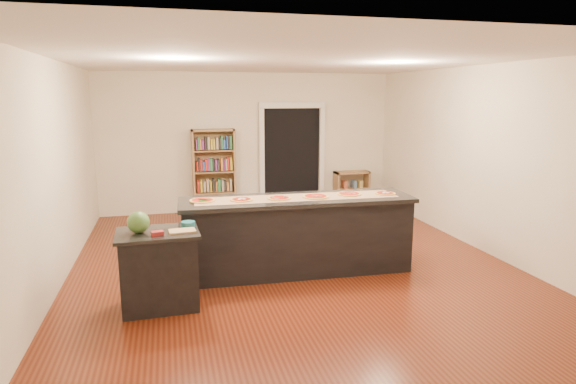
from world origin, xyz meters
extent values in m
cube|color=beige|center=(0.00, 0.00, 1.40)|extent=(6.00, 7.00, 2.80)
cube|color=#5A220F|center=(0.00, 0.00, 0.00)|extent=(6.00, 7.00, 0.01)
cube|color=white|center=(0.00, 0.00, 2.80)|extent=(6.00, 7.00, 0.01)
cube|color=black|center=(0.90, 3.48, 1.05)|extent=(1.20, 0.02, 2.10)
cube|color=silver|center=(0.25, 3.44, 1.05)|extent=(0.10, 0.08, 2.10)
cube|color=silver|center=(1.55, 3.44, 1.05)|extent=(0.10, 0.08, 2.10)
cube|color=silver|center=(0.90, 3.44, 2.15)|extent=(1.40, 0.08, 0.12)
cube|color=black|center=(0.00, -0.29, 0.48)|extent=(3.00, 0.75, 0.96)
cube|color=black|center=(0.00, -0.29, 0.99)|extent=(3.09, 0.84, 0.05)
cube|color=black|center=(-1.78, -1.01, 0.42)|extent=(0.81, 0.57, 0.84)
cube|color=black|center=(-1.78, -1.01, 0.86)|extent=(0.89, 0.65, 0.04)
cube|color=#9B764B|center=(-0.75, 3.30, 0.85)|extent=(0.85, 0.30, 1.70)
cube|color=#9B764B|center=(2.19, 3.29, 0.37)|extent=(0.75, 0.32, 0.75)
cylinder|color=teal|center=(-0.29, 3.18, 0.18)|extent=(0.25, 0.25, 0.37)
cube|color=#896547|center=(0.00, -0.29, 1.02)|extent=(2.69, 0.57, 0.00)
sphere|color=#144214|center=(-1.97, -1.02, 1.00)|extent=(0.24, 0.24, 0.24)
cube|color=tan|center=(-1.52, -1.08, 0.89)|extent=(0.30, 0.21, 0.02)
cube|color=maroon|center=(-1.78, -1.16, 0.90)|extent=(0.14, 0.11, 0.04)
cylinder|color=#195966|center=(-1.44, -0.88, 0.91)|extent=(0.16, 0.16, 0.06)
cylinder|color=tan|center=(-1.23, -0.21, 1.03)|extent=(0.32, 0.32, 0.02)
cylinder|color=#A5190C|center=(-1.23, -0.21, 1.04)|extent=(0.27, 0.27, 0.00)
cylinder|color=tan|center=(-0.74, -0.29, 1.03)|extent=(0.30, 0.30, 0.02)
cylinder|color=#A5190C|center=(-0.74, -0.29, 1.04)|extent=(0.24, 0.24, 0.00)
cylinder|color=tan|center=(-0.25, -0.31, 1.03)|extent=(0.32, 0.32, 0.02)
cylinder|color=#A5190C|center=(-0.25, -0.31, 1.04)|extent=(0.26, 0.26, 0.00)
cylinder|color=tan|center=(0.25, -0.33, 1.03)|extent=(0.34, 0.34, 0.02)
cylinder|color=#A5190C|center=(0.25, -0.33, 1.04)|extent=(0.28, 0.28, 0.00)
cylinder|color=tan|center=(0.74, -0.27, 1.03)|extent=(0.34, 0.34, 0.02)
cylinder|color=#A5190C|center=(0.74, -0.27, 1.04)|extent=(0.28, 0.28, 0.00)
cylinder|color=tan|center=(1.23, -0.36, 1.03)|extent=(0.29, 0.29, 0.02)
cylinder|color=#A5190C|center=(1.23, -0.36, 1.04)|extent=(0.23, 0.23, 0.00)
camera|label=1|loc=(-1.62, -6.29, 2.34)|focal=30.00mm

